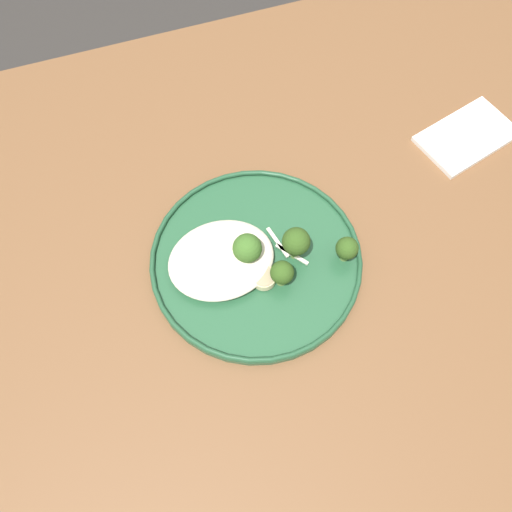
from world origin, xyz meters
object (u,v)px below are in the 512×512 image
seared_scallop_tiny_bay (214,247)px  seared_scallop_center_golden (234,267)px  broccoli_floret_split_head (347,249)px  dinner_plate (256,260)px  broccoli_floret_near_rim (296,242)px  broccoli_floret_front_edge (250,248)px  folded_napkin (467,136)px  seared_scallop_right_edge (233,249)px  seared_scallop_front_small (264,278)px  broccoli_floret_small_sprig (282,273)px  seared_scallop_half_hidden (254,243)px

seared_scallop_tiny_bay → seared_scallop_center_golden: size_ratio=1.30×
seared_scallop_tiny_bay → broccoli_floret_split_head: 0.18m
dinner_plate → broccoli_floret_near_rim: size_ratio=4.82×
broccoli_floret_front_edge → folded_napkin: broccoli_floret_front_edge is taller
broccoli_floret_front_edge → dinner_plate: bearing=-5.6°
seared_scallop_right_edge → broccoli_floret_near_rim: bearing=-22.6°
broccoli_floret_front_edge → seared_scallop_front_small: bearing=-79.1°
seared_scallop_right_edge → broccoli_floret_small_sprig: broccoli_floret_small_sprig is taller
seared_scallop_center_golden → seared_scallop_front_small: size_ratio=0.78×
broccoli_floret_front_edge → broccoli_floret_near_rim: bearing=-11.8°
seared_scallop_front_small → broccoli_floret_small_sprig: (0.02, -0.01, 0.02)m
seared_scallop_right_edge → folded_napkin: (0.41, 0.08, -0.02)m
seared_scallop_front_small → broccoli_floret_small_sprig: 0.03m
seared_scallop_right_edge → seared_scallop_center_golden: (-0.01, -0.03, 0.00)m
broccoli_floret_near_rim → broccoli_floret_split_head: size_ratio=1.36×
broccoli_floret_split_head → seared_scallop_right_edge: bearing=157.7°
dinner_plate → seared_scallop_tiny_bay: size_ratio=8.89×
seared_scallop_half_hidden → seared_scallop_right_edge: 0.03m
seared_scallop_half_hidden → broccoli_floret_split_head: size_ratio=0.60×
broccoli_floret_near_rim → folded_napkin: 0.35m
seared_scallop_front_small → broccoli_floret_near_rim: (0.05, 0.02, 0.03)m
seared_scallop_center_golden → seared_scallop_front_small: same height
seared_scallop_right_edge → seared_scallop_center_golden: 0.03m
seared_scallop_right_edge → broccoli_floret_near_rim: broccoli_floret_near_rim is taller
seared_scallop_front_small → broccoli_floret_near_rim: broccoli_floret_near_rim is taller
seared_scallop_half_hidden → broccoli_floret_small_sprig: size_ratio=0.60×
dinner_plate → folded_napkin: bearing=14.4°
seared_scallop_right_edge → seared_scallop_front_small: size_ratio=0.70×
seared_scallop_half_hidden → seared_scallop_front_small: 0.05m
seared_scallop_front_small → broccoli_floret_split_head: bearing=-1.3°
seared_scallop_right_edge → seared_scallop_tiny_bay: (-0.02, 0.01, 0.00)m
seared_scallop_right_edge → broccoli_floret_small_sprig: bearing=-53.3°
seared_scallop_right_edge → folded_napkin: bearing=10.8°
broccoli_floret_small_sprig → broccoli_floret_front_edge: broccoli_floret_front_edge is taller
seared_scallop_tiny_bay → broccoli_floret_small_sprig: size_ratio=0.73×
dinner_plate → broccoli_floret_front_edge: broccoli_floret_front_edge is taller
seared_scallop_center_golden → seared_scallop_half_hidden: bearing=33.9°
broccoli_floret_split_head → seared_scallop_center_golden: bearing=168.4°
dinner_plate → seared_scallop_tiny_bay: bearing=149.0°
dinner_plate → seared_scallop_half_hidden: 0.02m
seared_scallop_tiny_bay → seared_scallop_front_small: seared_scallop_tiny_bay is taller
seared_scallop_right_edge → seared_scallop_center_golden: seared_scallop_center_golden is taller
broccoli_floret_split_head → broccoli_floret_front_edge: bearing=162.9°
seared_scallop_front_small → broccoli_floret_small_sprig: broccoli_floret_small_sprig is taller
seared_scallop_center_golden → broccoli_floret_front_edge: 0.04m
seared_scallop_center_golden → dinner_plate: bearing=10.9°
dinner_plate → seared_scallop_center_golden: seared_scallop_center_golden is taller
seared_scallop_tiny_bay → folded_napkin: seared_scallop_tiny_bay is taller
dinner_plate → seared_scallop_half_hidden: size_ratio=10.90×
seared_scallop_right_edge → broccoli_floret_small_sprig: size_ratio=0.51×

